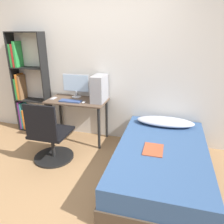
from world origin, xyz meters
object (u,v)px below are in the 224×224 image
keyboard (70,101)px  monitor (76,84)px  bed (161,163)px  bookshelf (25,86)px  office_chair (50,139)px  pc_tower (99,88)px

keyboard → monitor: bearing=92.5°
bed → monitor: (-1.56, 0.89, 0.74)m
bookshelf → office_chair: bearing=-42.5°
bed → monitor: size_ratio=4.07×
pc_tower → bookshelf: bearing=176.3°
bookshelf → pc_tower: bookshelf is taller
office_chair → bed: (1.60, 0.02, -0.12)m
monitor → keyboard: 0.35m
bookshelf → monitor: bookshelf is taller
pc_tower → bed: bearing=-35.3°
office_chair → pc_tower: 1.12m
office_chair → pc_tower: pc_tower is taller
bed → pc_tower: size_ratio=4.60×
office_chair → bed: bearing=0.7°
bed → keyboard: size_ratio=5.37×
monitor → pc_tower: (0.47, -0.12, -0.01)m
bed → pc_tower: bearing=144.7°
bookshelf → keyboard: bearing=-14.0°
bookshelf → office_chair: size_ratio=1.96×
office_chair → bed: 1.61m
bed → office_chair: bearing=-179.3°
bookshelf → monitor: (1.01, 0.02, 0.10)m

